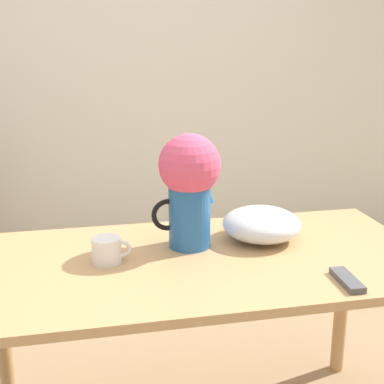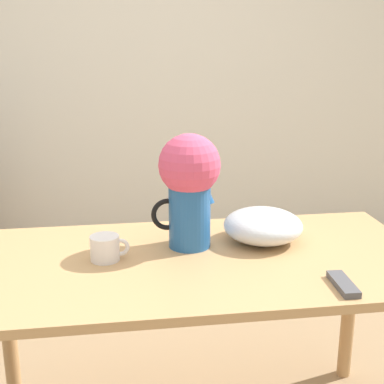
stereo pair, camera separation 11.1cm
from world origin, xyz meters
name	(u,v)px [view 1 (the left image)]	position (x,y,z in m)	size (l,w,h in m)	color
wall_back	(126,66)	(0.00, 1.99, 1.30)	(8.00, 0.05, 2.60)	silver
table	(201,284)	(0.06, -0.02, 0.66)	(1.57, 0.78, 0.76)	tan
flower_vase	(189,181)	(0.04, 0.10, 1.00)	(0.24, 0.22, 0.41)	#235B9E
coffee_mug	(107,250)	(-0.26, 0.01, 0.80)	(0.13, 0.10, 0.09)	white
white_bowl	(262,224)	(0.31, 0.11, 0.82)	(0.29, 0.29, 0.12)	silver
remote_control	(347,280)	(0.45, -0.30, 0.77)	(0.06, 0.16, 0.02)	#4C4C51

